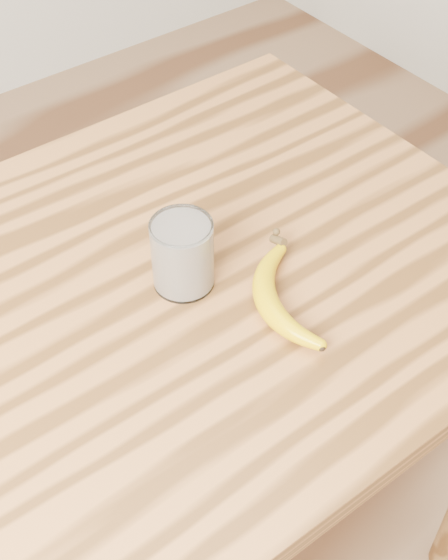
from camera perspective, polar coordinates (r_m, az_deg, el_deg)
table at (r=1.18m, az=-7.12°, el=-6.36°), size 1.20×0.80×0.90m
smoothie_glass at (r=1.07m, az=-3.05°, el=1.89°), size 0.09×0.09×0.11m
banana at (r=1.06m, az=3.08°, el=-1.50°), size 0.20×0.29×0.03m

